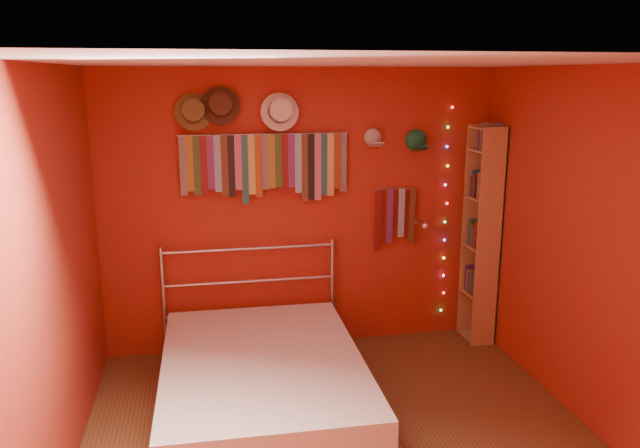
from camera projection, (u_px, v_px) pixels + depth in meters
back_wall at (302, 211)px, 5.53m from camera, size 3.50×0.02×2.50m
right_wall at (601, 255)px, 4.18m from camera, size 0.02×3.50×2.50m
left_wall at (48, 288)px, 3.54m from camera, size 0.02×3.50×2.50m
ceiling at (350, 62)px, 3.57m from camera, size 3.50×3.50×0.02m
tie_rack at (267, 163)px, 5.31m from camera, size 1.45×0.03×0.60m
small_tie_rack at (395, 215)px, 5.64m from camera, size 0.40×0.03×0.57m
fedora_olive at (193, 111)px, 5.06m from camera, size 0.31×0.17×0.30m
fedora_brown at (220, 105)px, 5.09m from camera, size 0.33×0.18×0.32m
fedora_white at (280, 111)px, 5.19m from camera, size 0.32×0.18×0.32m
cap_white at (373, 138)px, 5.45m from camera, size 0.17×0.21×0.17m
cap_green at (416, 140)px, 5.53m from camera, size 0.19×0.23×0.19m
fairy_lights at (446, 213)px, 5.75m from camera, size 0.06×0.02×1.94m
reading_lamp at (423, 225)px, 5.54m from camera, size 0.07×0.29×0.09m
bookshelf at (486, 234)px, 5.68m from camera, size 0.25×0.34×2.00m
bed at (263, 382)px, 4.58m from camera, size 1.55×2.10×1.01m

